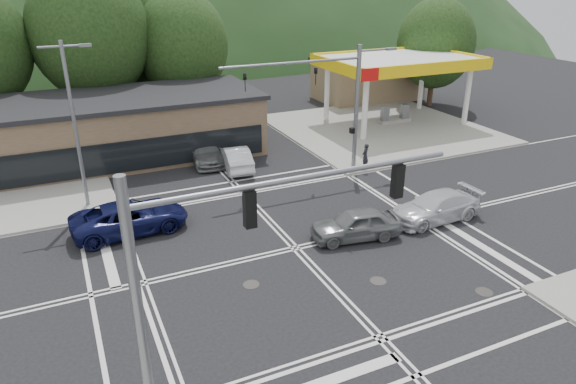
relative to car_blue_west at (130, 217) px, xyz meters
name	(u,v)px	position (x,y,z in m)	size (l,w,h in m)	color
ground	(295,248)	(6.78, -5.00, -0.79)	(120.00, 120.00, 0.00)	black
sidewalk_ne	(381,128)	(21.78, 10.00, -0.72)	(16.00, 16.00, 0.15)	gray
gas_station_canopy	(399,64)	(23.77, 10.99, 4.25)	(12.32, 8.34, 5.75)	silver
convenience_store	(368,80)	(26.78, 20.00, 1.11)	(10.00, 6.00, 3.80)	#846B4F
commercial_row	(81,133)	(-1.22, 12.00, 1.21)	(24.00, 8.00, 4.00)	brown
hill_north	(97,39)	(6.78, 85.00, -0.79)	(252.00, 126.00, 140.00)	#1E3718
tree_n_b	(89,33)	(0.78, 19.00, 7.00)	(9.00, 9.00, 12.98)	#382619
tree_n_c	(182,45)	(7.78, 19.00, 5.70)	(7.60, 7.60, 10.87)	#382619
tree_n_e	(135,34)	(4.78, 23.00, 6.35)	(8.40, 8.40, 11.98)	#382619
tree_ne	(436,44)	(30.78, 15.00, 5.05)	(7.20, 7.20, 9.99)	#382619
streetlight_nw	(75,119)	(-1.66, 4.00, 4.26)	(2.50, 0.25, 9.00)	slate
signal_mast_ne	(340,94)	(13.73, 3.20, 4.28)	(11.65, 0.30, 8.00)	slate
signal_mast_sw	(208,270)	(0.39, -13.20, 4.33)	(9.14, 0.28, 8.00)	slate
car_blue_west	(130,217)	(0.00, 0.00, 0.00)	(2.62, 5.69, 1.58)	#0E113D
car_grey_center	(356,224)	(9.90, -5.30, -0.04)	(1.78, 4.42, 1.51)	slate
car_silver_east	(436,207)	(14.78, -5.30, -0.05)	(2.07, 5.09, 1.48)	silver
car_queue_a	(235,158)	(7.78, 6.34, -0.03)	(1.60, 4.60, 1.51)	#B9BCC1
car_queue_b	(236,125)	(10.39, 13.62, 0.02)	(1.91, 4.74, 1.62)	white
car_northbound	(204,151)	(6.28, 8.49, -0.05)	(2.07, 5.09, 1.48)	slate
pedestrian	(365,156)	(15.41, 2.50, 0.19)	(0.60, 0.40, 1.65)	black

